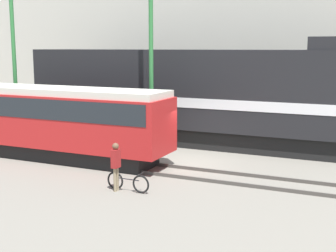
{
  "coord_description": "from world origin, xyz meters",
  "views": [
    {
      "loc": [
        8.27,
        -19.32,
        5.24
      ],
      "look_at": [
        -0.26,
        -0.83,
        1.8
      ],
      "focal_mm": 50.0,
      "sensor_mm": 36.0,
      "label": 1
    }
  ],
  "objects_px": {
    "bicycle": "(128,182)",
    "utility_pole_center": "(151,54)",
    "utility_pole_left": "(14,63)",
    "person": "(116,162)",
    "freight_locomotive": "(191,95)",
    "streetcar": "(46,118)"
  },
  "relations": [
    {
      "from": "freight_locomotive",
      "to": "utility_pole_center",
      "type": "relative_size",
      "value": 1.9
    },
    {
      "from": "person",
      "to": "utility_pole_center",
      "type": "xyz_separation_m",
      "value": [
        -1.64,
        6.16,
        3.79
      ]
    },
    {
      "from": "freight_locomotive",
      "to": "bicycle",
      "type": "height_order",
      "value": "freight_locomotive"
    },
    {
      "from": "freight_locomotive",
      "to": "streetcar",
      "type": "relative_size",
      "value": 1.49
    },
    {
      "from": "bicycle",
      "to": "person",
      "type": "relative_size",
      "value": 0.98
    },
    {
      "from": "person",
      "to": "utility_pole_center",
      "type": "relative_size",
      "value": 0.18
    },
    {
      "from": "utility_pole_center",
      "to": "bicycle",
      "type": "bearing_deg",
      "value": -71.15
    },
    {
      "from": "bicycle",
      "to": "utility_pole_center",
      "type": "bearing_deg",
      "value": 108.85
    },
    {
      "from": "freight_locomotive",
      "to": "streetcar",
      "type": "bearing_deg",
      "value": -130.49
    },
    {
      "from": "freight_locomotive",
      "to": "bicycle",
      "type": "xyz_separation_m",
      "value": [
        1.13,
        -8.97,
        -2.33
      ]
    },
    {
      "from": "bicycle",
      "to": "utility_pole_center",
      "type": "distance_m",
      "value": 7.82
    },
    {
      "from": "utility_pole_left",
      "to": "person",
      "type": "bearing_deg",
      "value": -30.96
    },
    {
      "from": "streetcar",
      "to": "utility_pole_left",
      "type": "relative_size",
      "value": 1.45
    },
    {
      "from": "person",
      "to": "utility_pole_left",
      "type": "distance_m",
      "value": 12.4
    },
    {
      "from": "utility_pole_left",
      "to": "utility_pole_center",
      "type": "bearing_deg",
      "value": 0.0
    },
    {
      "from": "streetcar",
      "to": "utility_pole_center",
      "type": "height_order",
      "value": "utility_pole_center"
    },
    {
      "from": "bicycle",
      "to": "utility_pole_left",
      "type": "bearing_deg",
      "value": 150.61
    },
    {
      "from": "person",
      "to": "utility_pole_left",
      "type": "height_order",
      "value": "utility_pole_left"
    },
    {
      "from": "streetcar",
      "to": "bicycle",
      "type": "xyz_separation_m",
      "value": [
        6.19,
        -3.06,
        -1.59
      ]
    },
    {
      "from": "utility_pole_left",
      "to": "freight_locomotive",
      "type": "bearing_deg",
      "value": 17.22
    },
    {
      "from": "freight_locomotive",
      "to": "utility_pole_left",
      "type": "height_order",
      "value": "utility_pole_left"
    },
    {
      "from": "freight_locomotive",
      "to": "utility_pole_center",
      "type": "bearing_deg",
      "value": -107.26
    }
  ]
}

